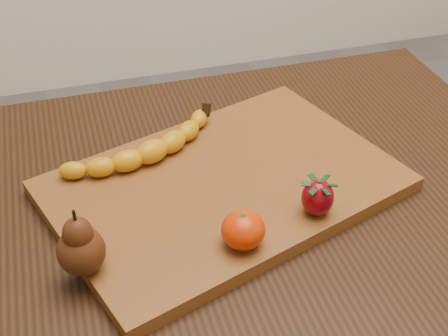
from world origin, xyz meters
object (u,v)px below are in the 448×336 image
object	(u,v)px
mandarin	(243,230)
pear	(79,241)
table	(200,267)
cutting_board	(224,186)

from	to	relation	value
mandarin	pear	bearing A→B (deg)	175.98
table	mandarin	distance (m)	0.17
table	cutting_board	size ratio (longest dim) A/B	2.22
cutting_board	mandarin	bearing A→B (deg)	-114.13
cutting_board	pear	size ratio (longest dim) A/B	5.27
table	mandarin	size ratio (longest dim) A/B	19.02
mandarin	cutting_board	bearing A→B (deg)	84.02
table	cutting_board	world-z (taller)	cutting_board
pear	cutting_board	bearing A→B (deg)	29.12
table	mandarin	bearing A→B (deg)	-69.54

